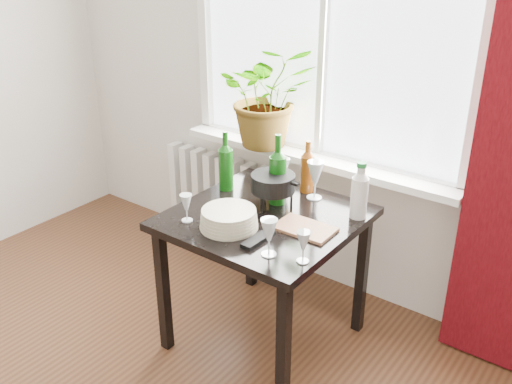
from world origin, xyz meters
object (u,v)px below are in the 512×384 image
Objects in this scene: tv_remote at (258,239)px; cleaning_bottle at (360,190)px; wine_bottle_left at (226,160)px; wine_bottle_right at (278,169)px; cutting_board at (305,228)px; wineglass_back_left at (284,171)px; table at (265,231)px; wineglass_far_right at (303,247)px; wineglass_front_left at (186,208)px; wineglass_front_right at (269,237)px; wineglass_back_center at (315,179)px; fondue_pot at (273,190)px; bottle_amber at (307,166)px; radiator at (218,193)px; potted_plant at (268,96)px; plate_stack at (229,219)px.

cleaning_bottle is at bearing 64.52° from tv_remote.
wine_bottle_right is (0.31, 0.03, 0.02)m from wine_bottle_left.
tv_remote is 0.24m from cutting_board.
wineglass_back_left is (-0.10, 0.21, -0.11)m from wine_bottle_right.
wineglass_far_right reaches higher than table.
wineglass_front_left is (-0.64, -0.02, -0.00)m from wineglass_far_right.
wineglass_front_right reaches higher than wineglass_back_left.
wine_bottle_right reaches higher than wineglass_front_right.
cutting_board is at bearing -65.69° from wineglass_back_center.
cutting_board is (0.23, -0.01, 0.10)m from table.
fondue_pot is at bearing 156.29° from cutting_board.
wine_bottle_right is 0.21m from bottle_amber.
potted_plant is (0.45, -0.06, 0.76)m from radiator.
wineglass_back_center is 0.76× the size of plate_stack.
cutting_board is (0.49, 0.26, -0.06)m from wineglass_front_left.
table is at bearing -36.54° from radiator.
wineglass_back_left is 0.27m from fondue_pot.
radiator is 0.89m from potted_plant.
bottle_amber is (0.01, 0.35, 0.24)m from table.
table is at bearing 146.08° from wineglass_far_right.
wineglass_far_right is at bearing 15.21° from wineglass_front_right.
wineglass_back_left is 0.52m from cutting_board.
wine_bottle_right is 0.49m from wineglass_front_left.
bottle_amber reaches higher than table.
bottle_amber is 1.90× the size of wineglass_back_left.
wine_bottle_right reaches higher than wineglass_far_right.
wineglass_front_right is at bearing -17.15° from plate_stack.
plate_stack is 1.45× the size of tv_remote.
plate_stack reaches higher than table.
wineglass_far_right is at bearing -6.59° from plate_stack.
fondue_pot is at bearing 58.33° from wineglass_front_left.
wineglass_back_left is (-0.22, 0.05, -0.03)m from wineglass_back_center.
wineglass_back_center is at bearing 58.61° from wineglass_front_left.
cleaning_bottle is 1.52× the size of tv_remote.
bottle_amber reaches higher than wineglass_back_center.
wineglass_front_left is at bearing -133.68° from table.
radiator is at bearing 144.24° from wineglass_far_right.
cutting_board is at bearing -44.94° from wineglass_back_left.
plate_stack is (0.20, 0.07, -0.03)m from wineglass_front_left.
wine_bottle_right reaches higher than plate_stack.
wine_bottle_right reaches higher than cutting_board.
potted_plant is at bearing 124.96° from table.
potted_plant is 0.94m from cutting_board.
table is at bearing -55.04° from potted_plant.
plate_stack is at bearing -107.03° from table.
wineglass_back_left reaches higher than tv_remote.
wineglass_front_left is 0.52× the size of cutting_board.
tv_remote is (0.52, -0.79, -0.39)m from potted_plant.
cleaning_bottle is 0.56m from wineglass_front_right.
fondue_pot is (0.00, -0.04, -0.10)m from wine_bottle_right.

